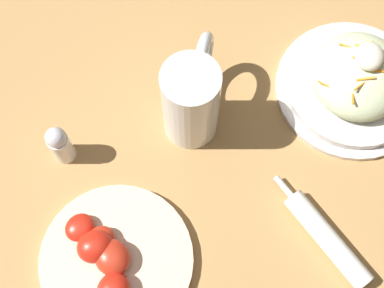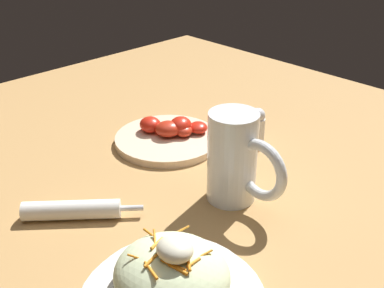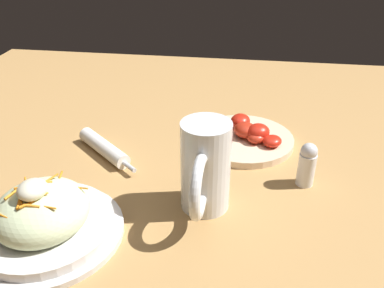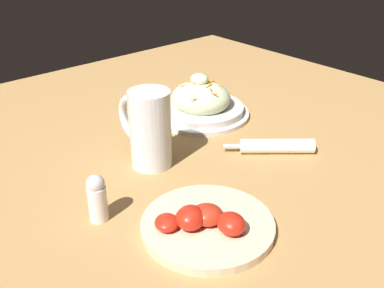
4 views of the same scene
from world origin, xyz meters
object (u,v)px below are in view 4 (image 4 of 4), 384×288
object	(u,v)px
beer_mug	(149,132)
napkin_roll	(276,146)
salt_shaker	(97,197)
tomato_plate	(206,223)
salad_plate	(201,103)

from	to	relation	value
beer_mug	napkin_roll	world-z (taller)	beer_mug
napkin_roll	salt_shaker	distance (m)	0.39
tomato_plate	salt_shaker	world-z (taller)	salt_shaker
salad_plate	beer_mug	xyz separation A→B (m)	(0.10, -0.23, 0.04)
beer_mug	salad_plate	bearing A→B (deg)	114.07
tomato_plate	salt_shaker	size ratio (longest dim) A/B	2.54
tomato_plate	salt_shaker	xyz separation A→B (m)	(-0.14, -0.11, 0.03)
napkin_roll	salt_shaker	bearing A→B (deg)	-96.80
napkin_roll	tomato_plate	bearing A→B (deg)	-72.36
tomato_plate	salt_shaker	distance (m)	0.18
beer_mug	napkin_roll	size ratio (longest dim) A/B	0.99
salt_shaker	napkin_roll	bearing A→B (deg)	83.20
napkin_roll	salad_plate	bearing A→B (deg)	177.67
salt_shaker	salad_plate	bearing A→B (deg)	115.87
beer_mug	tomato_plate	xyz separation A→B (m)	(0.23, -0.06, -0.05)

